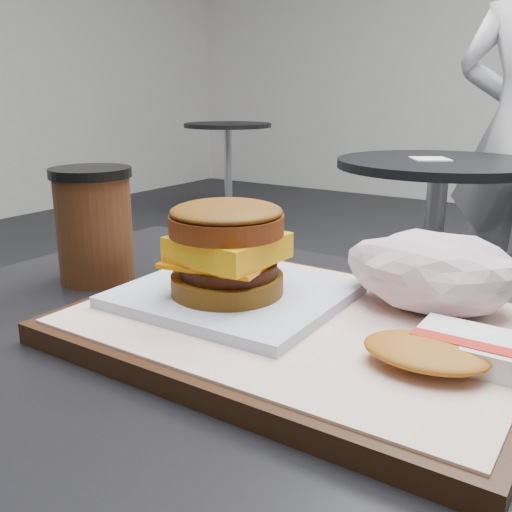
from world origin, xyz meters
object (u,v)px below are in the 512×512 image
(crumpled_wrapper, at_px, (433,271))
(neighbor_table, at_px, (435,217))
(serving_tray, at_px, (301,327))
(hash_brown, at_px, (456,351))
(coffee_cup, at_px, (94,224))
(breakfast_sandwich, at_px, (229,260))

(crumpled_wrapper, height_order, neighbor_table, crumpled_wrapper)
(serving_tray, distance_m, crumpled_wrapper, 0.13)
(hash_brown, bearing_deg, serving_tray, 171.93)
(coffee_cup, bearing_deg, crumpled_wrapper, 11.51)
(serving_tray, bearing_deg, hash_brown, -8.07)
(coffee_cup, bearing_deg, breakfast_sandwich, -5.44)
(serving_tray, xyz_separation_m, breakfast_sandwich, (-0.07, -0.01, 0.05))
(hash_brown, bearing_deg, crumpled_wrapper, 115.74)
(serving_tray, relative_size, breakfast_sandwich, 1.96)
(serving_tray, xyz_separation_m, hash_brown, (0.13, -0.02, 0.02))
(breakfast_sandwich, bearing_deg, neighbor_table, 99.87)
(hash_brown, bearing_deg, breakfast_sandwich, 176.35)
(crumpled_wrapper, relative_size, coffee_cup, 1.18)
(hash_brown, distance_m, crumpled_wrapper, 0.12)
(breakfast_sandwich, height_order, neighbor_table, breakfast_sandwich)
(crumpled_wrapper, bearing_deg, hash_brown, -64.26)
(serving_tray, distance_m, breakfast_sandwich, 0.09)
(hash_brown, distance_m, neighbor_table, 1.70)
(breakfast_sandwich, height_order, hash_brown, breakfast_sandwich)
(serving_tray, relative_size, crumpled_wrapper, 2.57)
(hash_brown, distance_m, coffee_cup, 0.40)
(serving_tray, distance_m, coffee_cup, 0.27)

